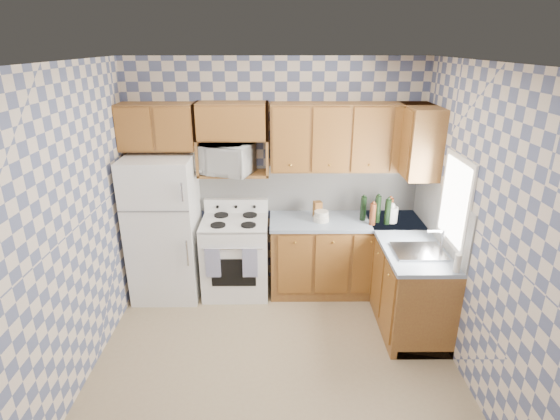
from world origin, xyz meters
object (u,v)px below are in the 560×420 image
Objects in this scene: electric_kettle at (391,214)px; stove_body at (236,257)px; refrigerator at (165,228)px; microwave at (225,159)px.

stove_body is at bearing 178.24° from electric_kettle.
refrigerator is at bearing -178.22° from stove_body.
refrigerator is 2.60m from electric_kettle.
stove_body is 5.05× the size of electric_kettle.
stove_body is at bearing -33.00° from microwave.
electric_kettle reaches higher than stove_body.
microwave is (0.71, 0.14, 0.78)m from refrigerator.
refrigerator is 2.80× the size of microwave.
refrigerator is 9.42× the size of electric_kettle.
microwave reaches higher than refrigerator.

